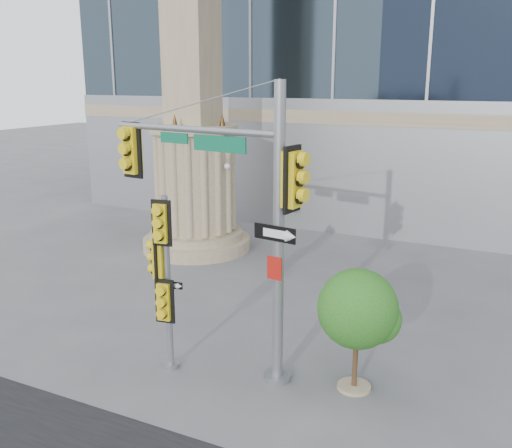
% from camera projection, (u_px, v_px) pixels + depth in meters
% --- Properties ---
extents(ground, '(120.00, 120.00, 0.00)m').
position_uv_depth(ground, '(211.00, 382.00, 13.29)').
color(ground, '#545456').
rests_on(ground, ground).
extents(monument, '(4.40, 4.40, 16.60)m').
position_uv_depth(monument, '(193.00, 114.00, 22.31)').
color(monument, gray).
rests_on(monument, ground).
extents(main_signal_pole, '(5.28, 1.23, 6.86)m').
position_uv_depth(main_signal_pole, '(233.00, 196.00, 13.03)').
color(main_signal_pole, slate).
rests_on(main_signal_pole, ground).
extents(secondary_signal_pole, '(0.78, 0.57, 4.30)m').
position_uv_depth(secondary_signal_pole, '(164.00, 271.00, 13.28)').
color(secondary_signal_pole, slate).
rests_on(secondary_signal_pole, ground).
extents(street_tree, '(1.83, 1.79, 2.85)m').
position_uv_depth(street_tree, '(359.00, 312.00, 12.55)').
color(street_tree, gray).
rests_on(street_tree, ground).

